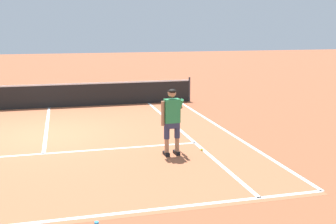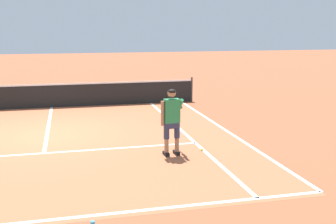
# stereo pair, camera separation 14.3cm
# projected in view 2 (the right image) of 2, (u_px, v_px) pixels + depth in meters

# --- Properties ---
(ground_plane) EXTENTS (80.00, 80.00, 0.00)m
(ground_plane) POSITION_uv_depth(u_px,v_px,m) (47.00, 135.00, 12.64)
(ground_plane) COLOR #9E5133
(court_inner_surface) EXTENTS (10.98, 10.78, 0.00)m
(court_inner_surface) POSITION_uv_depth(u_px,v_px,m) (46.00, 141.00, 11.92)
(court_inner_surface) COLOR #B2603D
(court_inner_surface) RESTS_ON ground
(line_baseline) EXTENTS (10.98, 0.10, 0.01)m
(line_baseline) POSITION_uv_depth(u_px,v_px,m) (33.00, 222.00, 6.98)
(line_baseline) COLOR white
(line_baseline) RESTS_ON ground
(line_service) EXTENTS (8.23, 0.10, 0.01)m
(line_service) POSITION_uv_depth(u_px,v_px,m) (44.00, 153.00, 10.77)
(line_service) COLOR white
(line_service) RESTS_ON ground
(line_centre_service) EXTENTS (0.10, 6.40, 0.01)m
(line_centre_service) POSITION_uv_depth(u_px,v_px,m) (49.00, 125.00, 13.81)
(line_centre_service) COLOR white
(line_centre_service) RESTS_ON ground
(line_singles_right) EXTENTS (0.10, 10.38, 0.01)m
(line_singles_right) POSITION_uv_depth(u_px,v_px,m) (184.00, 132.00, 12.88)
(line_singles_right) COLOR white
(line_singles_right) RESTS_ON ground
(line_doubles_right) EXTENTS (0.10, 10.38, 0.01)m
(line_doubles_right) POSITION_uv_depth(u_px,v_px,m) (225.00, 130.00, 13.19)
(line_doubles_right) COLOR white
(line_doubles_right) RESTS_ON ground
(tennis_net) EXTENTS (11.96, 0.08, 1.07)m
(tennis_net) POSITION_uv_depth(u_px,v_px,m) (51.00, 95.00, 16.76)
(tennis_net) COLOR #333338
(tennis_net) RESTS_ON ground
(tennis_player) EXTENTS (0.62, 1.15, 1.71)m
(tennis_player) POSITION_uv_depth(u_px,v_px,m) (172.00, 117.00, 10.43)
(tennis_player) COLOR black
(tennis_player) RESTS_ON ground
(tennis_ball_near_feet) EXTENTS (0.07, 0.07, 0.07)m
(tennis_ball_near_feet) POSITION_uv_depth(u_px,v_px,m) (202.00, 150.00, 10.98)
(tennis_ball_near_feet) COLOR #CCE02D
(tennis_ball_near_feet) RESTS_ON ground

